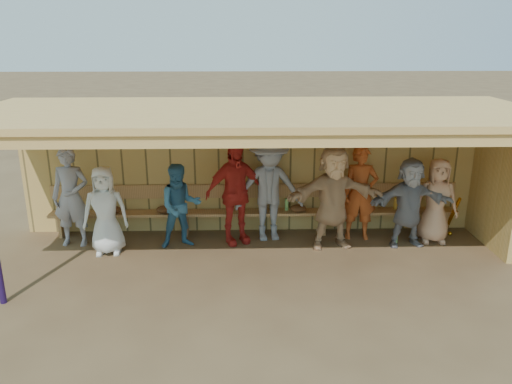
# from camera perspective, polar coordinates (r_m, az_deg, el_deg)

# --- Properties ---
(ground) EXTENTS (90.00, 90.00, 0.00)m
(ground) POSITION_cam_1_polar(r_m,az_deg,el_deg) (8.51, 0.06, -7.47)
(ground) COLOR brown
(ground) RESTS_ON ground
(player_a) EXTENTS (0.67, 0.46, 1.78)m
(player_a) POSITION_cam_1_polar(r_m,az_deg,el_deg) (9.29, -20.39, -0.54)
(player_a) COLOR #95939B
(player_a) RESTS_ON ground
(player_b) EXTENTS (0.79, 0.56, 1.53)m
(player_b) POSITION_cam_1_polar(r_m,az_deg,el_deg) (8.79, -16.84, -2.05)
(player_b) COLOR white
(player_b) RESTS_ON ground
(player_c) EXTENTS (0.85, 0.73, 1.51)m
(player_c) POSITION_cam_1_polar(r_m,az_deg,el_deg) (8.77, -8.64, -1.60)
(player_c) COLOR teal
(player_c) RESTS_ON ground
(player_d) EXTENTS (1.18, 0.85, 1.85)m
(player_d) POSITION_cam_1_polar(r_m,az_deg,el_deg) (8.80, -2.45, -0.15)
(player_d) COLOR red
(player_d) RESTS_ON ground
(player_e) EXTENTS (1.34, 0.89, 1.93)m
(player_e) POSITION_cam_1_polar(r_m,az_deg,el_deg) (8.93, 1.52, 0.39)
(player_e) COLOR gray
(player_e) RESTS_ON ground
(player_f) EXTENTS (1.76, 0.78, 1.83)m
(player_f) POSITION_cam_1_polar(r_m,az_deg,el_deg) (8.71, 8.79, -0.61)
(player_f) COLOR #DCAC7B
(player_f) RESTS_ON ground
(player_g) EXTENTS (0.66, 0.46, 1.73)m
(player_g) POSITION_cam_1_polar(r_m,az_deg,el_deg) (9.19, 11.80, -0.14)
(player_g) COLOR #BD4D1E
(player_g) RESTS_ON ground
(player_h) EXTENTS (0.79, 0.55, 1.54)m
(player_h) POSITION_cam_1_polar(r_m,az_deg,el_deg) (9.46, 19.90, -0.93)
(player_h) COLOR tan
(player_h) RESTS_ON ground
(player_extra) EXTENTS (1.52, 0.59, 1.60)m
(player_extra) POSITION_cam_1_polar(r_m,az_deg,el_deg) (9.10, 17.09, -1.17)
(player_extra) COLOR gray
(player_extra) RESTS_ON ground
(dugout_structure) EXTENTS (8.80, 3.20, 2.50)m
(dugout_structure) POSITION_cam_1_polar(r_m,az_deg,el_deg) (8.63, 2.53, 4.78)
(dugout_structure) COLOR tan
(dugout_structure) RESTS_ON ground
(bench) EXTENTS (7.60, 0.34, 0.93)m
(bench) POSITION_cam_1_polar(r_m,az_deg,el_deg) (9.35, -0.13, -1.64)
(bench) COLOR tan
(bench) RESTS_ON ground
(dugout_equipment) EXTENTS (6.49, 0.62, 0.80)m
(dugout_equipment) POSITION_cam_1_polar(r_m,az_deg,el_deg) (9.24, -2.35, -2.14)
(dugout_equipment) COLOR orange
(dugout_equipment) RESTS_ON ground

